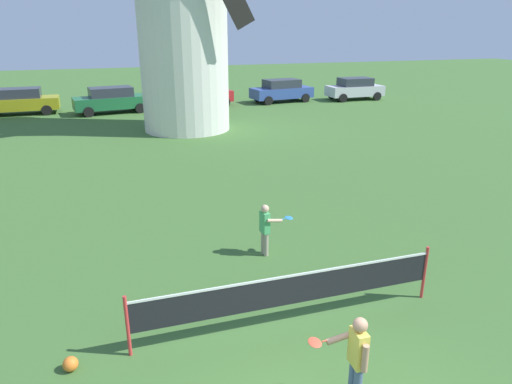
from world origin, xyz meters
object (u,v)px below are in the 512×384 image
at_px(parked_car_red, 202,94).
at_px(parked_car_silver, 355,88).
at_px(parked_car_blue, 282,90).
at_px(tennis_net, 291,290).
at_px(player_near, 356,355).
at_px(player_far, 266,227).
at_px(parked_car_green, 112,100).
at_px(parked_car_mustard, 19,101).
at_px(stray_ball, 71,364).

height_order(parked_car_red, parked_car_silver, same).
xyz_separation_m(parked_car_red, parked_car_blue, (5.67, 0.12, 0.00)).
bearing_deg(tennis_net, player_near, -84.92).
distance_m(player_far, parked_car_blue, 23.27).
relative_size(tennis_net, parked_car_silver, 1.40).
bearing_deg(parked_car_silver, parked_car_blue, 173.47).
height_order(player_far, parked_car_red, parked_car_red).
bearing_deg(parked_car_red, parked_car_green, -172.26).
bearing_deg(parked_car_mustard, player_far, -69.43).
xyz_separation_m(player_far, parked_car_green, (-2.89, 20.72, 0.11)).
height_order(stray_ball, parked_car_blue, parked_car_blue).
bearing_deg(parked_car_silver, parked_car_mustard, 177.80).
height_order(tennis_net, parked_car_silver, parked_car_silver).
bearing_deg(stray_ball, player_far, 33.73).
bearing_deg(player_near, parked_car_green, 95.88).
bearing_deg(player_far, parked_car_silver, 56.28).
distance_m(stray_ball, parked_car_red, 25.29).
bearing_deg(tennis_net, parked_car_mustard, 107.53).
bearing_deg(stray_ball, parked_car_silver, 52.62).
relative_size(parked_car_green, parked_car_blue, 1.04).
relative_size(player_near, parked_car_red, 0.34).
relative_size(tennis_net, stray_ball, 23.92).
bearing_deg(parked_car_silver, player_near, -119.14).
bearing_deg(tennis_net, stray_ball, -178.66).
xyz_separation_m(parked_car_mustard, parked_car_green, (5.31, -1.14, 0.00)).
relative_size(player_near, parked_car_green, 0.29).
height_order(parked_car_green, parked_car_silver, same).
xyz_separation_m(player_near, parked_car_blue, (8.87, 26.27, 0.03)).
xyz_separation_m(tennis_net, player_near, (0.17, -1.97, 0.09)).
xyz_separation_m(parked_car_mustard, parked_car_silver, (22.23, -0.86, -0.00)).
bearing_deg(player_far, tennis_net, -99.63).
xyz_separation_m(tennis_net, parked_car_red, (3.38, 24.19, 0.12)).
relative_size(stray_ball, parked_car_mustard, 0.05).
distance_m(parked_car_mustard, parked_car_green, 5.44).
distance_m(tennis_net, player_near, 1.98).
xyz_separation_m(stray_ball, parked_car_mustard, (-4.06, 24.63, 0.69)).
bearing_deg(player_near, parked_car_red, 83.02).
relative_size(player_far, parked_car_silver, 0.31).
bearing_deg(stray_ball, parked_car_green, 86.95).
distance_m(tennis_net, parked_car_red, 24.42).
xyz_separation_m(player_far, parked_car_silver, (14.02, 21.01, 0.10)).
bearing_deg(parked_car_silver, player_far, -123.72).
bearing_deg(player_near, tennis_net, 95.08).
relative_size(player_near, parked_car_blue, 0.31).
bearing_deg(parked_car_green, parked_car_red, 7.74).
distance_m(parked_car_red, parked_car_blue, 5.67).
relative_size(parked_car_mustard, parked_car_red, 1.11).
relative_size(stray_ball, parked_car_red, 0.06).
bearing_deg(player_far, parked_car_red, 82.26).
distance_m(parked_car_blue, parked_car_silver, 5.46).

